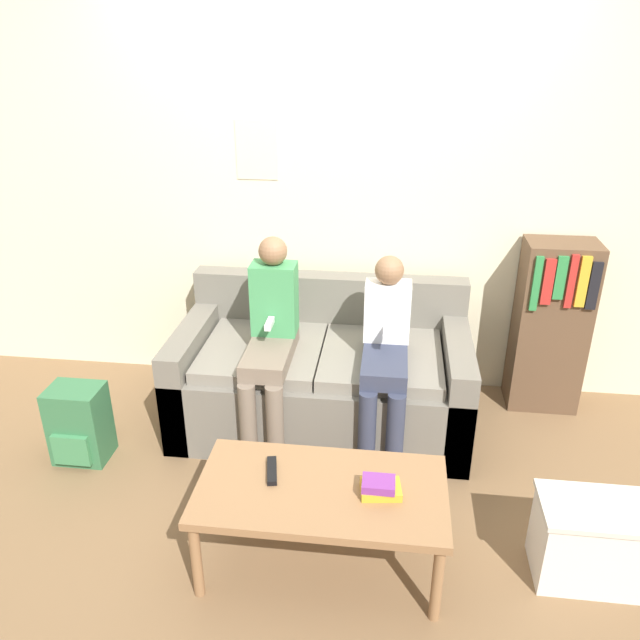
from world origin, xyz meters
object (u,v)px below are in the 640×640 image
Objects in this scene: person_right at (385,350)px; backpack at (79,424)px; couch at (323,377)px; storage_box at (588,541)px; tv_remote at (272,471)px; coffee_table at (321,496)px; bookshelf at (550,326)px; person_left at (270,337)px.

person_right reaches higher than backpack.
storage_box is (1.22, -1.03, -0.10)m from couch.
tv_remote is at bearing 179.79° from storage_box.
coffee_table is 0.94m from person_right.
tv_remote is 1.96m from bookshelf.
person_left reaches higher than bookshelf.
person_left is at bearing -142.02° from couch.
person_left is 1.66m from bookshelf.
couch reaches higher than tv_remote.
couch reaches higher than storage_box.
bookshelf reaches higher than tv_remote.
coffee_table is 0.23m from tv_remote.
coffee_table is 0.91× the size of person_left.
couch is at bearing 96.49° from coffee_table.
backpack is (-0.98, -0.32, -0.42)m from person_left.
tv_remote reaches higher than storage_box.
bookshelf is 2.44× the size of backpack.
couch is 1.37m from bookshelf.
person_right is (0.35, -0.21, 0.31)m from couch.
person_right is 1.02× the size of bookshelf.
storage_box is 2.51m from backpack.
bookshelf is (1.30, 0.35, 0.24)m from couch.
person_right reaches higher than coffee_table.
person_right reaches higher than couch.
person_right is at bearing -31.08° from couch.
person_left is at bearing 18.16° from backpack.
backpack is at bearing 144.69° from tv_remote.
couch is 1.60m from storage_box.
person_left is 1.09× the size of bookshelf.
tv_remote is 0.40× the size of storage_box.
person_left reaches higher than storage_box.
couch is 1.10m from coffee_table.
bookshelf is at bearing 19.35° from person_left.
person_right is 1.26m from storage_box.
tv_remote is (0.16, -0.82, -0.21)m from person_left.
storage_box is at bearing -40.01° from couch.
bookshelf is at bearing 50.61° from coffee_table.
couch is 1.57× the size of bookshelf.
coffee_table is 1.00m from person_left.
coffee_table is at bearing -22.76° from backpack.
bookshelf is at bearing 14.95° from couch.
coffee_table is at bearing -176.81° from storage_box.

